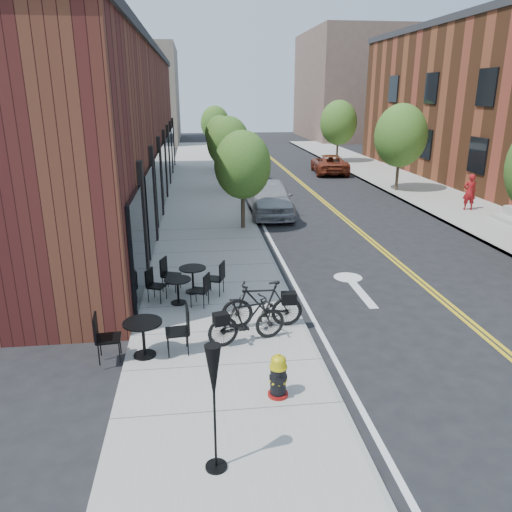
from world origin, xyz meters
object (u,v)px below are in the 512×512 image
fire_hydrant (278,376)px  bistro_set_a (143,334)px  bicycle_left (262,305)px  pedestrian (470,192)px  parked_car_c (243,156)px  bicycle_right (247,320)px  bistro_set_b (178,287)px  parked_car_b (244,164)px  bistro_set_c (193,276)px  parked_car_far (329,164)px  patio_umbrella (214,382)px  parked_car_a (270,198)px

fire_hydrant → bistro_set_a: size_ratio=0.45×
bicycle_left → pedestrian: bearing=135.7°
bistro_set_a → parked_car_c: parked_car_c is taller
bicycle_right → pedestrian: (11.44, 11.54, 0.29)m
bistro_set_b → parked_car_b: (3.78, 21.03, 0.25)m
pedestrian → bistro_set_c: bearing=40.5°
parked_car_far → parked_car_c: bearing=-29.6°
bistro_set_a → fire_hydrant: bearing=-40.4°
parked_car_c → pedestrian: 18.26m
bistro_set_b → parked_car_far: 23.38m
bistro_set_a → pedestrian: bearing=35.6°
bistro_set_c → patio_umbrella: 6.82m
bistro_set_a → bistro_set_b: 2.70m
bistro_set_a → pedestrian: size_ratio=1.13×
bicycle_left → patio_umbrella: patio_umbrella is taller
bistro_set_b → pedestrian: 15.93m
bistro_set_a → parked_car_b: parked_car_b is taller
bistro_set_a → parked_car_c: size_ratio=0.36×
bicycle_right → patio_umbrella: bearing=152.2°
bistro_set_b → pedestrian: pedestrian is taller
bistro_set_c → parked_car_b: (3.40, 20.31, 0.23)m
parked_car_a → parked_car_b: parked_car_b is taller
bicycle_right → patio_umbrella: size_ratio=0.89×
parked_car_far → pedestrian: size_ratio=2.81×
parked_car_a → parked_car_c: parked_car_a is taller
parked_car_far → bistro_set_c: bearing=71.8°
parked_car_c → patio_umbrella: bearing=-94.6°
bicycle_left → parked_car_a: bearing=171.7°
patio_umbrella → parked_car_far: size_ratio=0.43×
bistro_set_c → patio_umbrella: patio_umbrella is taller
patio_umbrella → parked_car_c: size_ratio=0.38×
bicycle_left → parked_car_far: parked_car_far is taller
parked_car_b → fire_hydrant: bearing=-102.1°
bistro_set_b → patio_umbrella: 6.15m
fire_hydrant → parked_car_b: size_ratio=0.17×
bicycle_right → parked_car_b: bearing=-20.6°
bistro_set_b → bistro_set_c: 0.81m
bistro_set_a → bistro_set_b: size_ratio=1.15×
parked_car_far → pedestrian: bearing=111.5°
parked_car_a → pedestrian: (9.12, -0.59, 0.16)m
patio_umbrella → parked_car_c: (3.46, 31.26, -0.78)m
bistro_set_b → parked_car_a: bearing=90.7°
bicycle_left → bistro_set_a: 2.76m
bicycle_right → parked_car_far: size_ratio=0.38×
bicycle_right → bistro_set_c: bicycle_right is taller
bicycle_left → bistro_set_a: bicycle_left is taller
bicycle_right → parked_car_a: parked_car_a is taller
bicycle_right → parked_car_c: 27.65m
parked_car_b → parked_car_c: size_ratio=0.93×
bistro_set_b → parked_car_a: parked_car_a is taller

